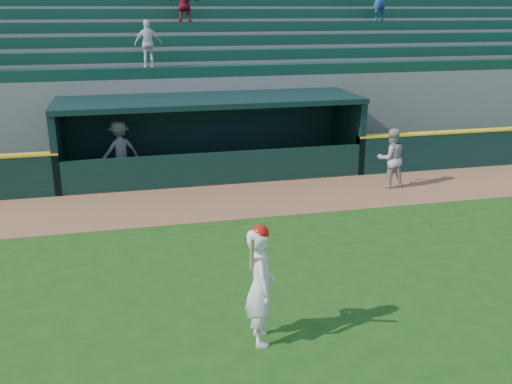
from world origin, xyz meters
TOP-DOWN VIEW (x-y plane):
  - ground at (0.00, 0.00)m, footprint 120.00×120.00m
  - warning_track at (0.00, 4.90)m, footprint 40.00×3.00m
  - dugout_player_front at (4.93, 5.08)m, footprint 0.87×0.68m
  - dugout_player_inside at (-2.84, 7.88)m, footprint 1.35×1.06m
  - dugout at (0.00, 8.00)m, footprint 9.40×2.80m
  - stands at (-0.00, 12.57)m, footprint 34.50×6.25m
  - batter_at_plate at (-0.81, -2.06)m, footprint 0.52×0.85m

SIDE VIEW (x-z plane):
  - ground at x=0.00m, z-range 0.00..0.00m
  - warning_track at x=0.00m, z-range 0.00..0.01m
  - dugout_player_front at x=4.93m, z-range 0.00..1.77m
  - dugout_player_inside at x=-2.84m, z-range 0.00..1.83m
  - batter_at_plate at x=-0.81m, z-range -0.01..2.00m
  - dugout at x=0.00m, z-range 0.13..2.59m
  - stands at x=0.00m, z-range -1.16..5.94m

